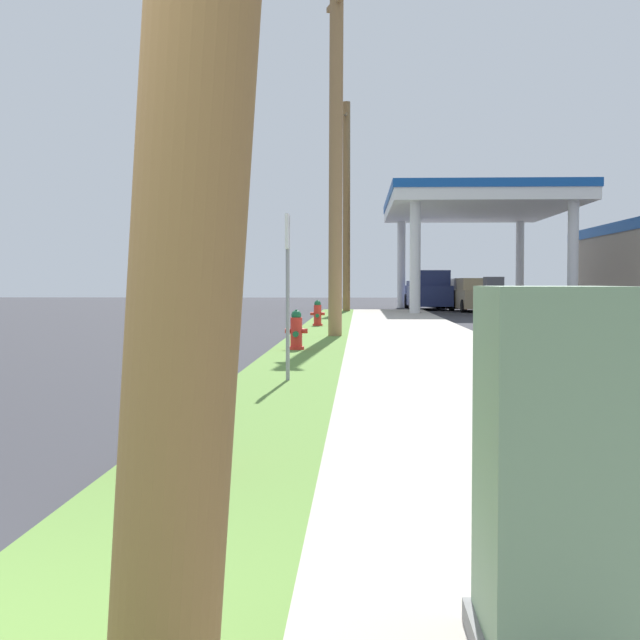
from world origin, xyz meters
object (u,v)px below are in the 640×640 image
utility_cabinet (549,486)px  car_tan_by_near_pump (476,296)px  fire_hydrant_second (296,332)px  fire_hydrant_third (318,314)px  fire_hydrant_nearest (173,421)px  utility_pole_background (347,205)px  car_white_by_far_pump (449,294)px  truck_navy_at_forecourt (428,292)px  street_sign_post (288,262)px  utility_pole_midground (336,154)px

utility_cabinet → car_tan_by_near_pump: 40.50m
fire_hydrant_second → fire_hydrant_third: size_ratio=1.00×
fire_hydrant_nearest → car_tan_by_near_pump: car_tan_by_near_pump is taller
fire_hydrant_nearest → utility_pole_background: (0.68, 34.04, 4.33)m
fire_hydrant_second → utility_pole_background: 23.59m
car_white_by_far_pump → utility_cabinet: bearing=-95.2°
fire_hydrant_third → car_tan_by_near_pump: size_ratio=0.16×
fire_hydrant_second → utility_cabinet: (1.80, -13.84, 0.25)m
utility_pole_background → utility_cabinet: 37.26m
utility_pole_background → truck_navy_at_forecourt: 8.27m
fire_hydrant_second → utility_pole_background: utility_pole_background is taller
utility_pole_background → street_sign_post: size_ratio=4.32×
fire_hydrant_third → utility_pole_background: 14.50m
utility_cabinet → car_white_by_far_pump: bearing=84.8°
street_sign_post → car_white_by_far_pump: 39.09m
car_white_by_far_pump → fire_hydrant_second: bearing=-100.4°
fire_hydrant_second → car_tan_by_near_pump: bearing=75.8°
fire_hydrant_second → utility_pole_midground: size_ratio=0.09×
fire_hydrant_second → fire_hydrant_nearest: bearing=-90.4°
utility_pole_background → street_sign_post: 28.64m
fire_hydrant_nearest → utility_pole_background: utility_pole_background is taller
fire_hydrant_second → utility_cabinet: bearing=-82.6°
truck_navy_at_forecourt → utility_pole_midground: bearing=-99.2°
utility_pole_midground → utility_cabinet: size_ratio=6.71×
utility_pole_background → street_sign_post: utility_pole_background is taller
fire_hydrant_second → street_sign_post: bearing=-87.2°
utility_pole_midground → utility_pole_background: (-0.02, 18.82, 0.42)m
fire_hydrant_second → fire_hydrant_third: (-0.03, 9.36, 0.00)m
fire_hydrant_nearest → fire_hydrant_third: (0.04, 20.21, 0.00)m
utility_pole_midground → car_white_by_far_pump: utility_pole_midground is taller
fire_hydrant_second → utility_pole_midground: (0.62, 4.36, 3.91)m
fire_hydrant_nearest → utility_cabinet: size_ratio=0.60×
utility_cabinet → utility_pole_background: bearing=91.9°
fire_hydrant_third → car_tan_by_near_pump: bearing=68.4°
utility_pole_background → fire_hydrant_nearest: bearing=-91.1°
fire_hydrant_third → truck_navy_at_forecourt: 20.46m
fire_hydrant_third → car_white_by_far_pump: (6.13, 24.00, 0.28)m
utility_cabinet → car_white_by_far_pump: (4.30, 47.20, 0.02)m
car_tan_by_near_pump → street_sign_post: bearing=-101.5°
fire_hydrant_third → street_sign_post: (0.29, -14.64, 1.19)m
fire_hydrant_second → utility_pole_midground: utility_pole_midground is taller
fire_hydrant_third → utility_cabinet: utility_cabinet is taller
fire_hydrant_nearest → car_tan_by_near_pump: 37.83m
fire_hydrant_third → truck_navy_at_forecourt: bearing=76.7°
fire_hydrant_nearest → car_tan_by_near_pump: size_ratio=0.16×
fire_hydrant_second → utility_cabinet: size_ratio=0.60×
street_sign_post → truck_navy_at_forecourt: bearing=82.7°
utility_cabinet → street_sign_post: size_ratio=0.58×
fire_hydrant_third → car_white_by_far_pump: 24.77m
street_sign_post → car_white_by_far_pump: (5.84, 38.64, -0.91)m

